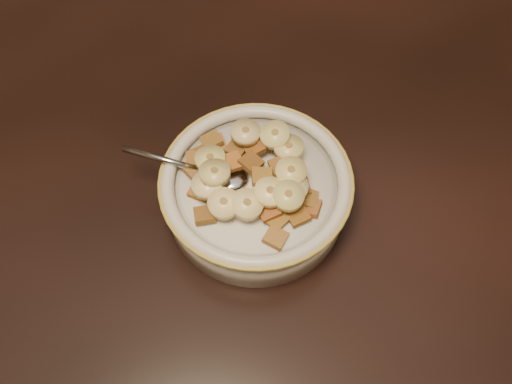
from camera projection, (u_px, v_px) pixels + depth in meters
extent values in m
cube|color=black|center=(132.00, 277.00, 0.60)|extent=(1.43, 0.95, 0.04)
cube|color=black|center=(219.00, 31.00, 1.19)|extent=(0.49, 0.49, 0.88)
cylinder|color=beige|center=(256.00, 196.00, 0.60)|extent=(0.19, 0.19, 0.05)
cylinder|color=silver|center=(256.00, 184.00, 0.58)|extent=(0.16, 0.16, 0.00)
ellipsoid|color=gray|center=(227.00, 177.00, 0.58)|extent=(0.06, 0.05, 0.01)
cube|color=brown|center=(200.00, 156.00, 0.59)|extent=(0.03, 0.02, 0.01)
cube|color=#93601A|center=(262.00, 177.00, 0.56)|extent=(0.02, 0.02, 0.01)
cube|color=brown|center=(212.00, 141.00, 0.60)|extent=(0.02, 0.02, 0.01)
cube|color=brown|center=(299.00, 187.00, 0.57)|extent=(0.02, 0.02, 0.01)
cube|color=brown|center=(237.00, 148.00, 0.59)|extent=(0.03, 0.03, 0.01)
cube|color=brown|center=(196.00, 160.00, 0.59)|extent=(0.02, 0.02, 0.01)
cube|color=brown|center=(215.00, 144.00, 0.60)|extent=(0.02, 0.02, 0.01)
cube|color=brown|center=(275.00, 237.00, 0.55)|extent=(0.03, 0.03, 0.01)
cube|color=#97501E|center=(232.00, 162.00, 0.57)|extent=(0.02, 0.02, 0.01)
cube|color=#955B1D|center=(242.00, 144.00, 0.60)|extent=(0.03, 0.03, 0.01)
cube|color=brown|center=(288.00, 174.00, 0.57)|extent=(0.03, 0.03, 0.01)
cube|color=brown|center=(307.00, 198.00, 0.57)|extent=(0.03, 0.03, 0.01)
cube|color=brown|center=(269.00, 210.00, 0.55)|extent=(0.02, 0.02, 0.01)
cube|color=brown|center=(250.00, 206.00, 0.55)|extent=(0.03, 0.02, 0.01)
cube|color=brown|center=(272.00, 142.00, 0.60)|extent=(0.03, 0.03, 0.01)
cube|color=brown|center=(298.00, 215.00, 0.55)|extent=(0.02, 0.02, 0.01)
cube|color=#935A23|center=(275.00, 134.00, 0.61)|extent=(0.03, 0.03, 0.01)
cube|color=brown|center=(204.00, 215.00, 0.56)|extent=(0.02, 0.02, 0.01)
cube|color=brown|center=(251.00, 162.00, 0.57)|extent=(0.03, 0.03, 0.01)
cube|color=#955220|center=(310.00, 207.00, 0.56)|extent=(0.03, 0.03, 0.01)
cube|color=brown|center=(195.00, 169.00, 0.58)|extent=(0.03, 0.03, 0.01)
cube|color=olive|center=(200.00, 190.00, 0.57)|extent=(0.03, 0.03, 0.01)
cube|color=brown|center=(280.00, 167.00, 0.57)|extent=(0.02, 0.02, 0.01)
cube|color=brown|center=(278.00, 142.00, 0.60)|extent=(0.03, 0.03, 0.01)
cube|color=#643211|center=(254.00, 148.00, 0.59)|extent=(0.03, 0.03, 0.01)
cube|color=brown|center=(276.00, 219.00, 0.55)|extent=(0.03, 0.03, 0.01)
cylinder|color=#D2BF89|center=(292.00, 187.00, 0.55)|extent=(0.04, 0.04, 0.01)
cylinder|color=beige|center=(224.00, 204.00, 0.54)|extent=(0.04, 0.04, 0.02)
cylinder|color=#C6BD69|center=(215.00, 173.00, 0.56)|extent=(0.04, 0.04, 0.02)
cylinder|color=#CFBD66|center=(289.00, 148.00, 0.58)|extent=(0.04, 0.04, 0.01)
cylinder|color=beige|center=(207.00, 185.00, 0.56)|extent=(0.04, 0.04, 0.01)
cylinder|color=#CAC174|center=(288.00, 196.00, 0.54)|extent=(0.04, 0.04, 0.01)
cylinder|color=#FFE49E|center=(270.00, 192.00, 0.55)|extent=(0.04, 0.04, 0.01)
cylinder|color=#CEBC63|center=(210.00, 159.00, 0.57)|extent=(0.04, 0.04, 0.01)
cylinder|color=#C9B983|center=(246.00, 132.00, 0.58)|extent=(0.04, 0.04, 0.01)
cylinder|color=#D7C088|center=(247.00, 204.00, 0.54)|extent=(0.03, 0.04, 0.02)
cylinder|color=tan|center=(291.00, 172.00, 0.56)|extent=(0.04, 0.04, 0.01)
cylinder|color=tan|center=(275.00, 135.00, 0.58)|extent=(0.04, 0.04, 0.02)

